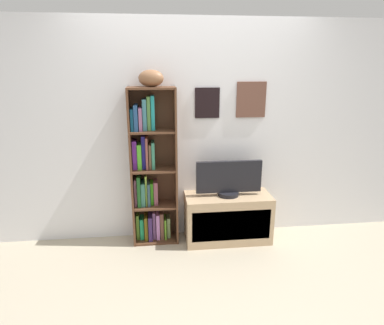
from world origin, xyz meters
The scene contains 6 objects.
ground centered at (0.00, 0.00, -0.02)m, with size 5.20×5.20×0.04m, color #B1A58D.
back_wall centered at (0.00, 1.13, 1.16)m, with size 4.80×0.08×2.32m.
bookshelf centered at (-0.48, 1.00, 0.76)m, with size 0.48×0.26×1.65m.
football centered at (-0.44, 0.97, 1.73)m, with size 0.26×0.16×0.16m, color brown.
tv_stand centered at (0.34, 0.90, 0.26)m, with size 0.92×0.40×0.52m.
television centered at (0.34, 0.90, 0.71)m, with size 0.69×0.22×0.38m.
Camera 1 is at (-0.42, -2.33, 1.86)m, focal length 30.99 mm.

